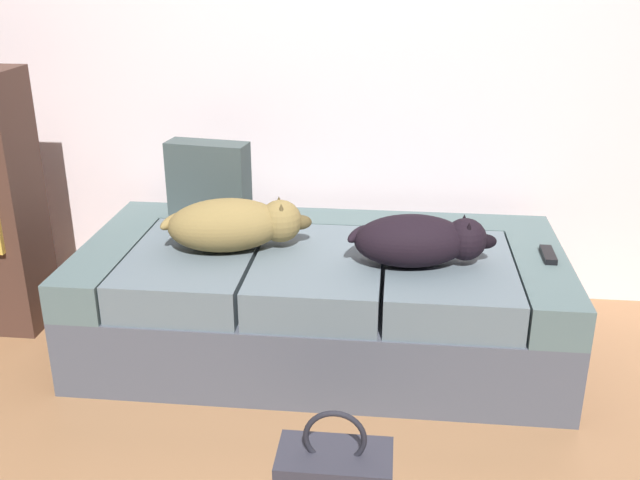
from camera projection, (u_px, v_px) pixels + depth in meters
name	position (u px, v px, depth m)	size (l,w,h in m)	color
couch	(321.00, 299.00, 2.93)	(1.87, 0.92, 0.45)	#4A4F5B
dog_tan	(235.00, 224.00, 2.79)	(0.58, 0.35, 0.20)	olive
dog_dark	(420.00, 240.00, 2.65)	(0.56, 0.28, 0.19)	black
tv_remote	(548.00, 255.00, 2.74)	(0.04, 0.15, 0.02)	black
throw_pillow	(209.00, 182.00, 3.07)	(0.34, 0.12, 0.34)	#3C4A4A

